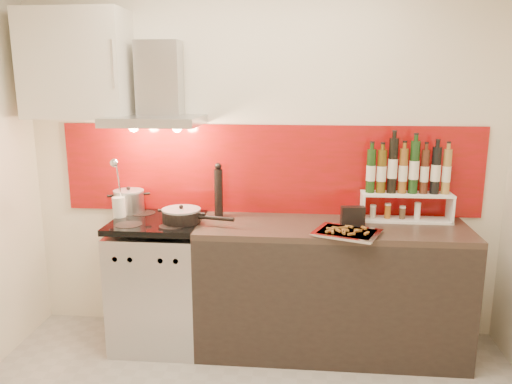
# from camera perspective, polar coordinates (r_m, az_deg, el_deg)

# --- Properties ---
(back_wall) EXTENTS (3.40, 0.02, 2.60)m
(back_wall) POSITION_cam_1_polar(r_m,az_deg,el_deg) (3.59, 0.68, 3.90)
(back_wall) COLOR silver
(back_wall) RESTS_ON ground
(backsplash) EXTENTS (3.00, 0.02, 0.64)m
(backsplash) POSITION_cam_1_polar(r_m,az_deg,el_deg) (3.58, 1.46, 2.59)
(backsplash) COLOR maroon
(backsplash) RESTS_ON back_wall
(range_stove) EXTENTS (0.60, 0.60, 0.91)m
(range_stove) POSITION_cam_1_polar(r_m,az_deg,el_deg) (3.66, -10.95, -10.18)
(range_stove) COLOR #B7B7BA
(range_stove) RESTS_ON ground
(counter) EXTENTS (1.80, 0.60, 0.90)m
(counter) POSITION_cam_1_polar(r_m,az_deg,el_deg) (3.53, 8.50, -10.81)
(counter) COLOR black
(counter) RESTS_ON ground
(range_hood) EXTENTS (0.62, 0.50, 0.61)m
(range_hood) POSITION_cam_1_polar(r_m,az_deg,el_deg) (3.52, -11.18, 10.74)
(range_hood) COLOR #B7B7BA
(range_hood) RESTS_ON back_wall
(upper_cabinet) EXTENTS (0.70, 0.35, 0.72)m
(upper_cabinet) POSITION_cam_1_polar(r_m,az_deg,el_deg) (3.70, -19.82, 13.55)
(upper_cabinet) COLOR beige
(upper_cabinet) RESTS_ON back_wall
(stock_pot) EXTENTS (0.22, 0.22, 0.19)m
(stock_pot) POSITION_cam_1_polar(r_m,az_deg,el_deg) (3.73, -14.31, -1.00)
(stock_pot) COLOR #B7B7BA
(stock_pot) RESTS_ON range_stove
(saute_pan) EXTENTS (0.50, 0.26, 0.12)m
(saute_pan) POSITION_cam_1_polar(r_m,az_deg,el_deg) (3.39, -8.41, -2.67)
(saute_pan) COLOR black
(saute_pan) RESTS_ON range_stove
(utensil_jar) EXTENTS (0.09, 0.14, 0.43)m
(utensil_jar) POSITION_cam_1_polar(r_m,az_deg,el_deg) (3.59, -15.46, -0.96)
(utensil_jar) COLOR silver
(utensil_jar) RESTS_ON range_stove
(pepper_mill) EXTENTS (0.06, 0.06, 0.39)m
(pepper_mill) POSITION_cam_1_polar(r_m,az_deg,el_deg) (3.51, -4.31, 0.14)
(pepper_mill) COLOR black
(pepper_mill) RESTS_ON counter
(step_shelf) EXTENTS (0.61, 0.17, 0.57)m
(step_shelf) POSITION_cam_1_polar(r_m,az_deg,el_deg) (3.52, 16.80, 1.08)
(step_shelf) COLOR white
(step_shelf) RESTS_ON counter
(caddy_box) EXTENTS (0.16, 0.08, 0.13)m
(caddy_box) POSITION_cam_1_polar(r_m,az_deg,el_deg) (3.39, 11.00, -2.73)
(caddy_box) COLOR black
(caddy_box) RESTS_ON counter
(baking_tray) EXTENTS (0.47, 0.42, 0.03)m
(baking_tray) POSITION_cam_1_polar(r_m,az_deg,el_deg) (3.18, 10.35, -4.57)
(baking_tray) COLOR silver
(baking_tray) RESTS_ON counter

